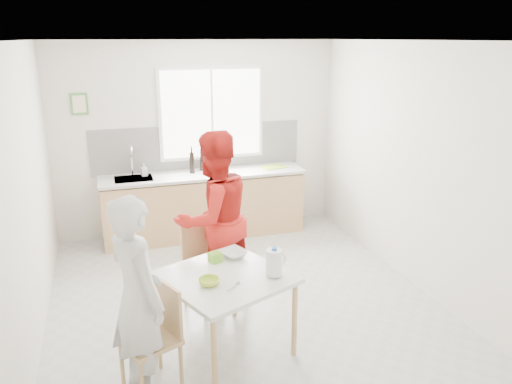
% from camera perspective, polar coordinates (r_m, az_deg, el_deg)
% --- Properties ---
extents(ground, '(4.50, 4.50, 0.00)m').
position_cam_1_polar(ground, '(5.56, -1.64, -12.11)').
color(ground, '#B7B7B2').
rests_on(ground, ground).
extents(room_shell, '(4.50, 4.50, 4.50)m').
position_cam_1_polar(room_shell, '(4.97, -1.80, 4.66)').
color(room_shell, silver).
rests_on(room_shell, ground).
extents(window, '(1.50, 0.06, 1.30)m').
position_cam_1_polar(window, '(7.13, -5.09, 8.92)').
color(window, white).
rests_on(window, room_shell).
extents(backsplash, '(3.00, 0.02, 0.65)m').
position_cam_1_polar(backsplash, '(7.19, -6.57, 5.09)').
color(backsplash, white).
rests_on(backsplash, room_shell).
extents(picture_frame, '(0.22, 0.03, 0.28)m').
position_cam_1_polar(picture_frame, '(6.96, -19.56, 9.46)').
color(picture_frame, '#4B9041').
rests_on(picture_frame, room_shell).
extents(kitchen_counter, '(2.84, 0.64, 1.37)m').
position_cam_1_polar(kitchen_counter, '(7.13, -5.94, -1.73)').
color(kitchen_counter, tan).
rests_on(kitchen_counter, ground).
extents(dining_table, '(1.29, 1.29, 0.76)m').
position_cam_1_polar(dining_table, '(4.42, -3.57, -10.42)').
color(dining_table, white).
rests_on(dining_table, ground).
extents(chair_left, '(0.53, 0.53, 0.87)m').
position_cam_1_polar(chair_left, '(4.20, -11.29, -15.44)').
color(chair_left, tan).
rests_on(chair_left, ground).
extents(chair_far, '(0.56, 0.56, 0.92)m').
position_cam_1_polar(chair_far, '(5.27, -5.84, -7.73)').
color(chair_far, tan).
rests_on(chair_far, ground).
extents(person_white, '(0.60, 0.71, 1.66)m').
position_cam_1_polar(person_white, '(3.97, -13.39, -11.78)').
color(person_white, silver).
rests_on(person_white, ground).
extents(person_red, '(1.10, 1.00, 1.85)m').
position_cam_1_polar(person_red, '(5.20, -4.84, -3.08)').
color(person_red, red).
rests_on(person_red, ground).
extents(bowl_green, '(0.23, 0.23, 0.06)m').
position_cam_1_polar(bowl_green, '(4.23, -5.39, -10.18)').
color(bowl_green, '#B2D531').
rests_on(bowl_green, dining_table).
extents(bowl_white, '(0.29, 0.29, 0.05)m').
position_cam_1_polar(bowl_white, '(4.71, -2.48, -7.12)').
color(bowl_white, silver).
rests_on(bowl_white, dining_table).
extents(milk_jug, '(0.19, 0.14, 0.25)m').
position_cam_1_polar(milk_jug, '(4.31, 2.13, -7.98)').
color(milk_jug, white).
rests_on(milk_jug, dining_table).
extents(green_box, '(0.13, 0.13, 0.09)m').
position_cam_1_polar(green_box, '(4.62, -4.69, -7.45)').
color(green_box, '#74BA2B').
rests_on(green_box, dining_table).
extents(spoon, '(0.13, 0.12, 0.01)m').
position_cam_1_polar(spoon, '(4.18, -2.65, -10.76)').
color(spoon, '#A5A5AA').
rests_on(spoon, dining_table).
extents(cutting_board, '(0.39, 0.31, 0.01)m').
position_cam_1_polar(cutting_board, '(7.26, 1.98, 2.88)').
color(cutting_board, '#9ACB2F').
rests_on(cutting_board, kitchen_counter).
extents(wine_bottle_a, '(0.07, 0.07, 0.32)m').
position_cam_1_polar(wine_bottle_a, '(7.09, -6.16, 3.74)').
color(wine_bottle_a, black).
rests_on(wine_bottle_a, kitchen_counter).
extents(wine_bottle_b, '(0.07, 0.07, 0.30)m').
position_cam_1_polar(wine_bottle_b, '(6.97, -7.33, 3.37)').
color(wine_bottle_b, black).
rests_on(wine_bottle_b, kitchen_counter).
extents(jar_amber, '(0.06, 0.06, 0.16)m').
position_cam_1_polar(jar_amber, '(7.14, -4.29, 3.21)').
color(jar_amber, brown).
rests_on(jar_amber, kitchen_counter).
extents(soap_bottle, '(0.09, 0.09, 0.17)m').
position_cam_1_polar(soap_bottle, '(6.95, -12.67, 2.50)').
color(soap_bottle, '#999999').
rests_on(soap_bottle, kitchen_counter).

